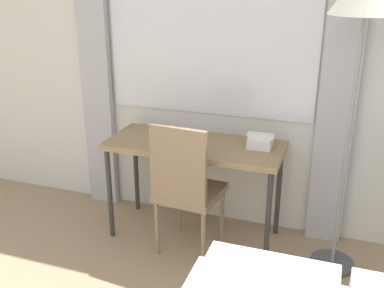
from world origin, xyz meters
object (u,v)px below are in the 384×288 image
(standing_lamp, at_px, (366,6))
(book, at_px, (184,141))
(desk, at_px, (195,152))
(telephone, at_px, (260,141))
(desk_chair, at_px, (186,184))

(standing_lamp, bearing_deg, book, 178.08)
(desk, relative_size, book, 4.61)
(telephone, bearing_deg, desk_chair, -143.47)
(desk, height_order, desk_chair, desk_chair)
(standing_lamp, bearing_deg, desk, 176.48)
(telephone, height_order, book, telephone)
(desk, xyz_separation_m, desk_chair, (0.02, -0.24, -0.14))
(desk, bearing_deg, telephone, 9.30)
(desk, distance_m, desk_chair, 0.28)
(desk, bearing_deg, book, -159.52)
(standing_lamp, height_order, book, standing_lamp)
(standing_lamp, bearing_deg, telephone, 166.36)
(desk_chair, distance_m, book, 0.32)
(desk_chair, distance_m, standing_lamp, 1.49)
(standing_lamp, relative_size, book, 7.20)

